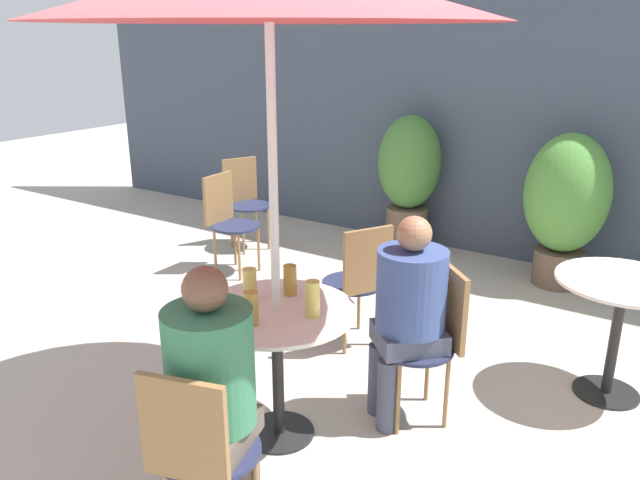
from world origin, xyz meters
name	(u,v)px	position (x,y,z in m)	size (l,w,h in m)	color
ground_plane	(285,433)	(0.00, 0.00, 0.00)	(20.00, 20.00, 0.00)	#B2A899
storefront_wall	(505,95)	(0.00, 3.36, 1.50)	(10.00, 0.06, 3.00)	#3D4756
cafe_table_near	(277,336)	(-0.02, -0.02, 0.58)	(0.80, 0.80, 0.73)	black
cafe_table_far	(620,307)	(1.37, 1.34, 0.56)	(0.73, 0.73, 0.73)	black
bistro_chair_0	(198,447)	(0.20, -0.83, 0.52)	(0.43, 0.45, 0.87)	#232847
bistro_chair_1	(433,330)	(0.57, 0.58, 0.52)	(0.48, 0.48, 0.87)	#232847
bistro_chair_2	(227,215)	(-1.82, 1.67, 0.52)	(0.42, 0.42, 0.87)	#232847
bistro_chair_3	(360,276)	(-0.15, 1.05, 0.52)	(0.47, 0.46, 0.87)	#232847
bistro_chair_4	(244,195)	(-2.14, 2.28, 0.52)	(0.47, 0.45, 0.87)	#232847
seated_person_0	(213,383)	(0.16, -0.69, 0.71)	(0.38, 0.41, 1.21)	brown
seated_person_1	(408,305)	(0.46, 0.47, 0.68)	(0.47, 0.47, 1.16)	#42475B
beer_glass_0	(251,308)	(-0.02, -0.22, 0.81)	(0.07, 0.07, 0.16)	#B28433
beer_glass_1	(313,299)	(0.17, 0.01, 0.82)	(0.07, 0.07, 0.18)	#DBC65B
beer_glass_2	(290,280)	(-0.08, 0.17, 0.81)	(0.07, 0.07, 0.16)	#B28433
beer_glass_3	(250,284)	(-0.22, 0.02, 0.81)	(0.07, 0.07, 0.16)	#DBC65B
potted_plant_0	(409,174)	(-0.75, 3.07, 0.75)	(0.59, 0.59, 1.31)	brown
potted_plant_1	(566,201)	(0.71, 2.93, 0.73)	(0.68, 0.68, 1.28)	brown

